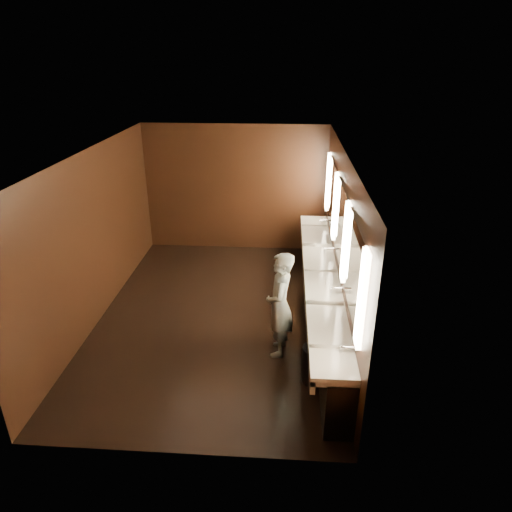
% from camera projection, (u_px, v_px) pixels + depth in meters
% --- Properties ---
extents(floor, '(6.00, 6.00, 0.00)m').
position_uv_depth(floor, '(218.00, 315.00, 7.93)').
color(floor, black).
rests_on(floor, ground).
extents(ceiling, '(4.00, 6.00, 0.02)m').
position_uv_depth(ceiling, '(212.00, 153.00, 6.78)').
color(ceiling, '#2D2D2B').
rests_on(ceiling, wall_back).
extents(wall_back, '(4.00, 0.02, 2.80)m').
position_uv_depth(wall_back, '(235.00, 189.00, 10.08)').
color(wall_back, black).
rests_on(wall_back, floor).
extents(wall_front, '(4.00, 0.02, 2.80)m').
position_uv_depth(wall_front, '(171.00, 353.00, 4.63)').
color(wall_front, black).
rests_on(wall_front, floor).
extents(wall_left, '(0.02, 6.00, 2.80)m').
position_uv_depth(wall_left, '(94.00, 237.00, 7.48)').
color(wall_left, black).
rests_on(wall_left, floor).
extents(wall_right, '(0.02, 6.00, 2.80)m').
position_uv_depth(wall_right, '(340.00, 244.00, 7.23)').
color(wall_right, black).
rests_on(wall_right, floor).
extents(sink_counter, '(0.55, 5.40, 1.01)m').
position_uv_depth(sink_counter, '(323.00, 293.00, 7.62)').
color(sink_counter, black).
rests_on(sink_counter, floor).
extents(mirror_band, '(0.06, 5.03, 1.15)m').
position_uv_depth(mirror_band, '(340.00, 223.00, 7.09)').
color(mirror_band, '#FEE3B3').
rests_on(mirror_band, wall_right).
extents(person, '(0.43, 0.62, 1.63)m').
position_uv_depth(person, '(280.00, 305.00, 6.64)').
color(person, '#93B9DB').
rests_on(person, floor).
extents(trash_bin, '(0.45, 0.45, 0.54)m').
position_uv_depth(trash_bin, '(314.00, 364.00, 6.26)').
color(trash_bin, black).
rests_on(trash_bin, floor).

